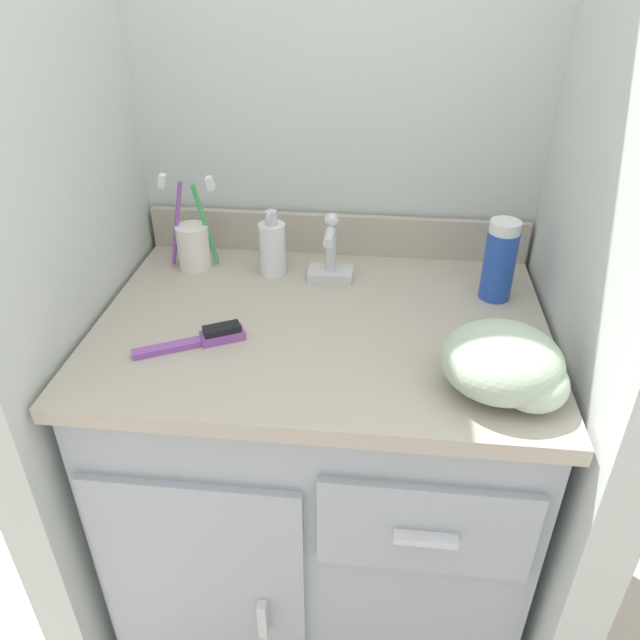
% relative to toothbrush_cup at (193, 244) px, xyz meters
% --- Properties ---
extents(ground_plane, '(6.00, 6.00, 0.00)m').
position_rel_toothbrush_cup_xyz_m(ground_plane, '(0.29, -0.19, -0.87)').
color(ground_plane, '#ADA393').
extents(wall_back, '(1.00, 0.08, 2.20)m').
position_rel_toothbrush_cup_xyz_m(wall_back, '(0.29, 0.16, 0.23)').
color(wall_back, silver).
rests_on(wall_back, ground_plane).
extents(wall_left, '(0.08, 0.67, 2.20)m').
position_rel_toothbrush_cup_xyz_m(wall_left, '(-0.17, -0.19, 0.23)').
color(wall_left, silver).
rests_on(wall_left, ground_plane).
extents(wall_right, '(0.08, 0.67, 2.20)m').
position_rel_toothbrush_cup_xyz_m(wall_right, '(0.75, -0.19, 0.23)').
color(wall_right, silver).
rests_on(wall_right, ground_plane).
extents(vanity, '(0.82, 0.60, 0.82)m').
position_rel_toothbrush_cup_xyz_m(vanity, '(0.29, -0.19, -0.45)').
color(vanity, '#9EA8B2').
rests_on(vanity, ground_plane).
extents(backsplash, '(0.82, 0.02, 0.09)m').
position_rel_toothbrush_cup_xyz_m(backsplash, '(0.29, 0.10, -0.01)').
color(backsplash, '#B2A899').
rests_on(backsplash, vanity).
extents(sink_faucet, '(0.09, 0.09, 0.14)m').
position_rel_toothbrush_cup_xyz_m(sink_faucet, '(0.29, -0.02, -0.00)').
color(sink_faucet, silver).
rests_on(sink_faucet, vanity).
extents(toothbrush_cup, '(0.11, 0.07, 0.20)m').
position_rel_toothbrush_cup_xyz_m(toothbrush_cup, '(0.00, 0.00, 0.00)').
color(toothbrush_cup, white).
rests_on(toothbrush_cup, vanity).
extents(soap_dispenser, '(0.05, 0.06, 0.14)m').
position_rel_toothbrush_cup_xyz_m(soap_dispenser, '(0.17, -0.01, 0.01)').
color(soap_dispenser, white).
rests_on(soap_dispenser, vanity).
extents(shaving_cream_can, '(0.06, 0.06, 0.16)m').
position_rel_toothbrush_cup_xyz_m(shaving_cream_can, '(0.61, -0.06, 0.03)').
color(shaving_cream_can, '#234CB2').
rests_on(shaving_cream_can, vanity).
extents(hairbrush, '(0.18, 0.11, 0.03)m').
position_rel_toothbrush_cup_xyz_m(hairbrush, '(0.10, -0.28, -0.04)').
color(hairbrush, purple).
rests_on(hairbrush, vanity).
extents(hand_towel, '(0.19, 0.18, 0.10)m').
position_rel_toothbrush_cup_xyz_m(hand_towel, '(0.59, -0.36, -0.00)').
color(hand_towel, '#A8BCA3').
rests_on(hand_towel, vanity).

